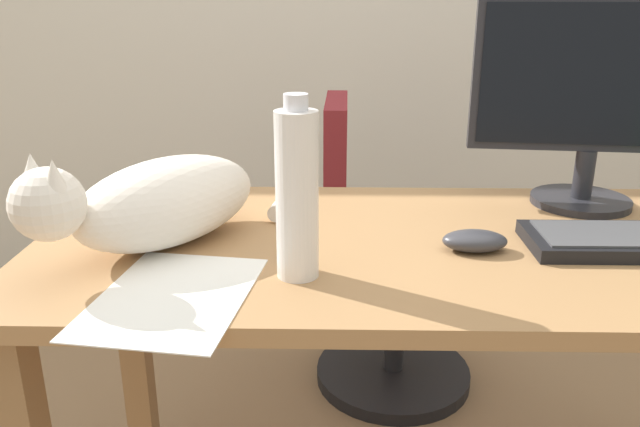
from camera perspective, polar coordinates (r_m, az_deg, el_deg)
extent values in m
cube|color=#9E7247|center=(1.15, 10.45, -3.06)|extent=(1.43, 0.64, 0.03)
cube|color=olive|center=(1.61, -16.31, -11.67)|extent=(0.06, 0.06, 0.72)
cylinder|color=black|center=(2.09, 6.58, -14.10)|extent=(0.48, 0.48, 0.04)
cylinder|color=black|center=(1.99, 6.79, -9.41)|extent=(0.06, 0.06, 0.43)
cylinder|color=maroon|center=(1.89, 7.08, -2.87)|extent=(0.44, 0.44, 0.06)
cube|color=maroon|center=(1.81, 1.45, 3.97)|extent=(0.07, 0.35, 0.40)
cylinder|color=#232328|center=(1.42, 22.42, 1.09)|extent=(0.20, 0.20, 0.01)
cylinder|color=#232328|center=(1.41, 22.72, 3.32)|extent=(0.04, 0.04, 0.10)
cube|color=#232328|center=(1.37, 23.80, 11.37)|extent=(0.48, 0.07, 0.30)
cube|color=black|center=(1.36, 23.97, 11.29)|extent=(0.45, 0.05, 0.27)
ellipsoid|color=silver|center=(1.12, -13.55, 1.07)|extent=(0.36, 0.40, 0.15)
sphere|color=silver|center=(1.00, -23.37, 0.77)|extent=(0.11, 0.11, 0.11)
cone|color=silver|center=(0.96, -22.88, 3.22)|extent=(0.04, 0.04, 0.04)
cone|color=silver|center=(1.01, -24.56, 3.76)|extent=(0.04, 0.04, 0.04)
cylinder|color=silver|center=(1.28, -3.08, 1.23)|extent=(0.06, 0.18, 0.03)
ellipsoid|color=#333338|center=(1.10, 13.79, -2.41)|extent=(0.11, 0.06, 0.04)
cube|color=white|center=(0.95, -13.10, -7.26)|extent=(0.25, 0.32, 0.00)
cylinder|color=silver|center=(0.94, -2.09, 1.54)|extent=(0.07, 0.07, 0.26)
cylinder|color=silver|center=(0.91, -2.20, 10.01)|extent=(0.04, 0.04, 0.02)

